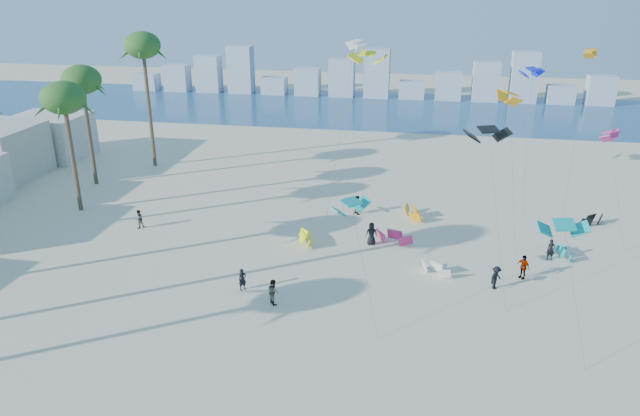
# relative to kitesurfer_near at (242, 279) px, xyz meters

# --- Properties ---
(ground) EXTENTS (220.00, 220.00, 0.00)m
(ground) POSITION_rel_kitesurfer_near_xyz_m (1.53, -11.34, -0.77)
(ground) COLOR beige
(ground) RESTS_ON ground
(ocean) EXTENTS (220.00, 220.00, 0.00)m
(ocean) POSITION_rel_kitesurfer_near_xyz_m (1.53, 60.66, -0.77)
(ocean) COLOR navy
(ocean) RESTS_ON ground
(kitesurfer_near) EXTENTS (0.67, 0.64, 1.55)m
(kitesurfer_near) POSITION_rel_kitesurfer_near_xyz_m (0.00, 0.00, 0.00)
(kitesurfer_near) COLOR black
(kitesurfer_near) RESTS_ON ground
(kitesurfer_mid) EXTENTS (1.03, 1.05, 1.70)m
(kitesurfer_mid) POSITION_rel_kitesurfer_near_xyz_m (2.51, -1.37, 0.08)
(kitesurfer_mid) COLOR gray
(kitesurfer_mid) RESTS_ON ground
(kitesurfers_far) EXTENTS (34.09, 13.36, 1.86)m
(kitesurfers_far) POSITION_rel_kitesurfer_near_xyz_m (9.08, 8.68, 0.09)
(kitesurfers_far) COLOR black
(kitesurfers_far) RESTS_ON ground
(grounded_kites) EXTENTS (26.02, 13.94, 0.99)m
(grounded_kites) POSITION_rel_kitesurfer_near_xyz_m (12.70, 10.71, -0.33)
(grounded_kites) COLOR #F2EF0C
(grounded_kites) RESTS_ON ground
(flying_kites) EXTENTS (28.45, 29.64, 15.41)m
(flying_kites) POSITION_rel_kitesurfer_near_xyz_m (15.62, 11.97, 10.19)
(flying_kites) COLOR #0C9496
(flying_kites) RESTS_ON ground
(distant_skyline) EXTENTS (85.00, 3.00, 8.40)m
(distant_skyline) POSITION_rel_kitesurfer_near_xyz_m (0.34, 70.66, 2.31)
(distant_skyline) COLOR #9EADBF
(distant_skyline) RESTS_ON ground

